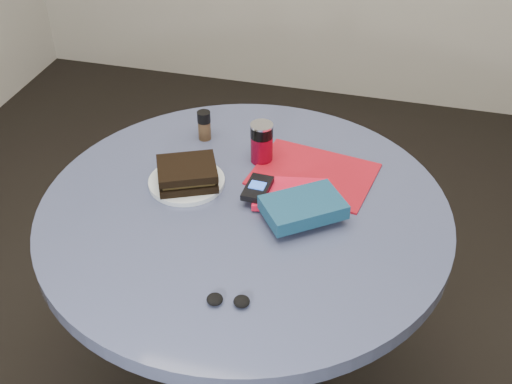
% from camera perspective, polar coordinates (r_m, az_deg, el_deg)
% --- Properties ---
extents(table, '(1.00, 1.00, 0.75)m').
position_cam_1_polar(table, '(1.66, -1.01, -5.69)').
color(table, black).
rests_on(table, ground).
extents(plate, '(0.22, 0.22, 0.01)m').
position_cam_1_polar(plate, '(1.63, -6.18, 0.92)').
color(plate, white).
rests_on(plate, table).
extents(sandwich, '(0.18, 0.17, 0.05)m').
position_cam_1_polar(sandwich, '(1.61, -6.14, 1.63)').
color(sandwich, black).
rests_on(sandwich, plate).
extents(soda_can, '(0.08, 0.08, 0.11)m').
position_cam_1_polar(soda_can, '(1.68, 0.51, 4.41)').
color(soda_can, maroon).
rests_on(soda_can, table).
extents(pepper_grinder, '(0.04, 0.04, 0.08)m').
position_cam_1_polar(pepper_grinder, '(1.79, -4.62, 5.94)').
color(pepper_grinder, '#4A351F').
rests_on(pepper_grinder, table).
extents(magazine, '(0.33, 0.27, 0.01)m').
position_cam_1_polar(magazine, '(1.66, 5.14, 1.61)').
color(magazine, maroon).
rests_on(magazine, table).
extents(red_book, '(0.21, 0.16, 0.02)m').
position_cam_1_polar(red_book, '(1.57, 3.15, -0.21)').
color(red_book, red).
rests_on(red_book, magazine).
extents(novel, '(0.22, 0.20, 0.04)m').
position_cam_1_polar(novel, '(1.49, 4.22, -1.36)').
color(novel, navy).
rests_on(novel, red_book).
extents(mp3_player, '(0.06, 0.10, 0.02)m').
position_cam_1_polar(mp3_player, '(1.56, 0.14, 0.34)').
color(mp3_player, black).
rests_on(mp3_player, red_book).
extents(headphones, '(0.09, 0.05, 0.02)m').
position_cam_1_polar(headphones, '(1.32, -2.49, -9.60)').
color(headphones, black).
rests_on(headphones, table).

